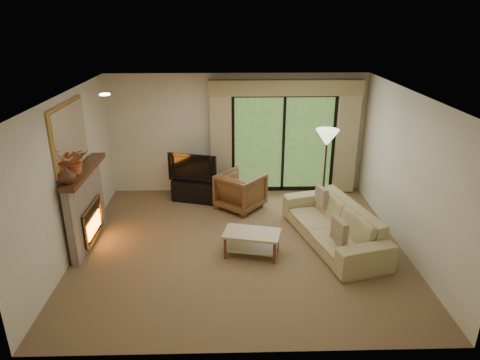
{
  "coord_description": "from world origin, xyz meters",
  "views": [
    {
      "loc": [
        -0.18,
        -6.46,
        3.76
      ],
      "look_at": [
        0.0,
        0.3,
        1.1
      ],
      "focal_mm": 32.0,
      "sensor_mm": 36.0,
      "label": 1
    }
  ],
  "objects_px": {
    "media_console": "(195,190)",
    "armchair": "(241,191)",
    "sofa": "(333,224)",
    "coffee_table": "(252,243)"
  },
  "relations": [
    {
      "from": "media_console",
      "to": "coffee_table",
      "type": "distance_m",
      "value": 2.5
    },
    {
      "from": "media_console",
      "to": "armchair",
      "type": "height_order",
      "value": "armchair"
    },
    {
      "from": "armchair",
      "to": "coffee_table",
      "type": "bearing_deg",
      "value": 133.27
    },
    {
      "from": "media_console",
      "to": "sofa",
      "type": "distance_m",
      "value": 3.14
    },
    {
      "from": "media_console",
      "to": "sofa",
      "type": "xyz_separation_m",
      "value": [
        2.52,
        -1.86,
        0.12
      ]
    },
    {
      "from": "armchair",
      "to": "coffee_table",
      "type": "height_order",
      "value": "armchair"
    },
    {
      "from": "media_console",
      "to": "coffee_table",
      "type": "xyz_separation_m",
      "value": [
        1.1,
        -2.24,
        -0.02
      ]
    },
    {
      "from": "armchair",
      "to": "coffee_table",
      "type": "relative_size",
      "value": 0.91
    },
    {
      "from": "sofa",
      "to": "armchair",
      "type": "bearing_deg",
      "value": -147.82
    },
    {
      "from": "sofa",
      "to": "coffee_table",
      "type": "xyz_separation_m",
      "value": [
        -1.43,
        -0.38,
        -0.14
      ]
    }
  ]
}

